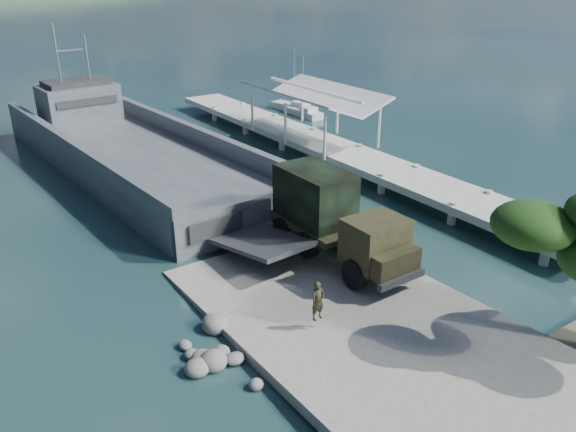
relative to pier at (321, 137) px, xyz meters
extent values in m
plane|color=#173838|center=(-13.00, -18.77, -1.60)|extent=(1400.00, 1400.00, 0.00)
cube|color=gray|center=(-13.00, -19.77, -1.35)|extent=(10.00, 18.00, 0.50)
cube|color=#A2A49A|center=(0.00, -0.77, -0.60)|extent=(4.00, 44.00, 0.50)
cube|color=#3F464B|center=(-13.54, 5.50, -1.14)|extent=(11.38, 31.11, 2.54)
cube|color=#3F464B|center=(-17.80, 5.18, 0.74)|extent=(2.86, 30.48, 1.32)
cube|color=#3F464B|center=(-9.28, 5.81, 0.74)|extent=(2.86, 30.48, 1.32)
cube|color=#3F464B|center=(-12.42, -9.62, -0.58)|extent=(9.16, 1.08, 2.64)
cube|color=#3F464B|center=(-14.29, 15.64, 1.65)|extent=(6.39, 4.51, 3.05)
cube|color=#2B2E30|center=(-14.29, 15.64, 3.38)|extent=(5.31, 3.62, 0.41)
cylinder|color=#9EA1A4|center=(-15.51, 15.55, 5.72)|extent=(0.16, 0.16, 5.09)
cylinder|color=#9EA1A4|center=(-13.07, 15.73, 5.21)|extent=(0.16, 0.16, 4.07)
cylinder|color=black|center=(-11.58, -17.66, -0.41)|extent=(0.49, 1.38, 1.38)
cylinder|color=black|center=(-9.14, -17.65, -0.41)|extent=(0.49, 1.38, 1.38)
cylinder|color=black|center=(-11.60, -14.06, -0.41)|extent=(0.49, 1.38, 1.38)
cylinder|color=black|center=(-9.16, -14.05, -0.41)|extent=(0.49, 1.38, 1.38)
cylinder|color=black|center=(-11.61, -11.95, -0.41)|extent=(0.49, 1.38, 1.38)
cylinder|color=black|center=(-9.18, -11.93, -0.41)|extent=(0.49, 1.38, 1.38)
cube|color=black|center=(-10.38, -14.69, -0.25)|extent=(2.38, 8.06, 0.26)
cube|color=black|center=(-10.36, -17.55, 0.86)|extent=(2.66, 2.13, 2.12)
cube|color=black|center=(-10.35, -18.82, 0.33)|extent=(2.44, 0.97, 1.06)
cube|color=black|center=(-10.39, -13.21, 0.12)|extent=(2.68, 4.89, 0.37)
cube|color=black|center=(-10.39, -13.00, 1.65)|extent=(2.57, 4.04, 2.65)
cube|color=#2B2E30|center=(-10.35, -19.35, -0.31)|extent=(2.65, 0.28, 0.32)
imported|color=black|center=(-14.84, -19.19, -0.25)|extent=(0.64, 0.44, 1.69)
cube|color=silver|center=(6.78, 11.90, -1.37)|extent=(1.58, 5.10, 0.83)
cube|color=silver|center=(6.80, 10.98, -0.82)|extent=(1.32, 1.50, 0.55)
cylinder|color=#9EA1A4|center=(6.78, 11.90, 1.63)|extent=(0.09, 0.09, 5.53)
cube|color=silver|center=(7.25, 14.22, -1.35)|extent=(2.70, 5.66, 0.89)
cube|color=silver|center=(7.46, 13.25, -0.76)|extent=(1.69, 1.84, 0.59)
cylinder|color=#9EA1A4|center=(7.25, 14.22, 1.87)|extent=(0.10, 0.10, 5.95)
ellipsoid|color=#103C12|center=(-9.54, -24.41, 4.06)|extent=(2.83, 2.83, 1.62)
camera|label=1|loc=(-26.53, -34.21, 12.18)|focal=35.00mm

